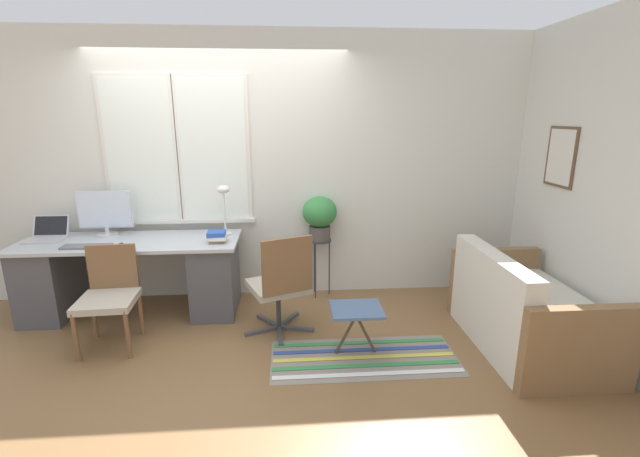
{
  "coord_description": "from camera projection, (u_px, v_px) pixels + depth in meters",
  "views": [
    {
      "loc": [
        0.65,
        -3.64,
        1.89
      ],
      "look_at": [
        0.94,
        0.18,
        0.87
      ],
      "focal_mm": 24.0,
      "sensor_mm": 36.0,
      "label": 1
    }
  ],
  "objects": [
    {
      "name": "desk_lamp",
      "position": [
        224.0,
        197.0,
        4.15
      ],
      "size": [
        0.13,
        0.13,
        0.49
      ],
      "color": "white",
      "rests_on": "desk"
    },
    {
      "name": "folding_stool",
      "position": [
        356.0,
        312.0,
        3.42
      ],
      "size": [
        0.41,
        0.35,
        0.4
      ],
      "color": "slate",
      "rests_on": "ground_plane"
    },
    {
      "name": "monitor",
      "position": [
        105.0,
        213.0,
        4.17
      ],
      "size": [
        0.51,
        0.2,
        0.44
      ],
      "color": "silver",
      "rests_on": "desk"
    },
    {
      "name": "desk",
      "position": [
        133.0,
        275.0,
        4.13
      ],
      "size": [
        2.04,
        0.71,
        0.74
      ],
      "color": "#B2B7BC",
      "rests_on": "ground_plane"
    },
    {
      "name": "plant_stand",
      "position": [
        320.0,
        247.0,
        4.51
      ],
      "size": [
        0.24,
        0.24,
        0.63
      ],
      "color": "#333338",
      "rests_on": "ground_plane"
    },
    {
      "name": "couch_loveseat",
      "position": [
        524.0,
        314.0,
        3.56
      ],
      "size": [
        0.84,
        1.38,
        0.82
      ],
      "rotation": [
        0.0,
        0.0,
        1.57
      ],
      "color": "silver",
      "rests_on": "ground_plane"
    },
    {
      "name": "keyboard",
      "position": [
        86.0,
        246.0,
        3.83
      ],
      "size": [
        0.42,
        0.14,
        0.02
      ],
      "color": "slate",
      "rests_on": "desk"
    },
    {
      "name": "book_stack",
      "position": [
        217.0,
        237.0,
        3.97
      ],
      "size": [
        0.19,
        0.19,
        0.1
      ],
      "color": "olive",
      "rests_on": "desk"
    },
    {
      "name": "desk_chair_wooden",
      "position": [
        109.0,
        294.0,
        3.54
      ],
      "size": [
        0.47,
        0.47,
        0.83
      ],
      "rotation": [
        0.0,
        0.0,
        0.06
      ],
      "color": "brown",
      "rests_on": "ground_plane"
    },
    {
      "name": "ground_plane",
      "position": [
        220.0,
        326.0,
        3.95
      ],
      "size": [
        14.0,
        14.0,
        0.0
      ],
      "primitive_type": "plane",
      "color": "brown"
    },
    {
      "name": "office_chair_swivel",
      "position": [
        281.0,
        284.0,
        3.72
      ],
      "size": [
        0.62,
        0.62,
        0.93
      ],
      "rotation": [
        0.0,
        0.0,
        3.52
      ],
      "color": "#47474C",
      "rests_on": "ground_plane"
    },
    {
      "name": "wall_right_with_picture",
      "position": [
        566.0,
        177.0,
        3.83
      ],
      "size": [
        0.08,
        9.0,
        2.7
      ],
      "color": "silver",
      "rests_on": "ground_plane"
    },
    {
      "name": "potted_plant",
      "position": [
        320.0,
        215.0,
        4.42
      ],
      "size": [
        0.36,
        0.36,
        0.46
      ],
      "color": "#514C47",
      "rests_on": "plant_stand"
    },
    {
      "name": "floor_rug_striped",
      "position": [
        364.0,
        358.0,
        3.43
      ],
      "size": [
        1.49,
        0.63,
        0.01
      ],
      "color": "gray",
      "rests_on": "ground_plane"
    },
    {
      "name": "wall_back_with_window",
      "position": [
        222.0,
        169.0,
        4.36
      ],
      "size": [
        9.0,
        0.12,
        2.7
      ],
      "color": "silver",
      "rests_on": "ground_plane"
    },
    {
      "name": "laptop",
      "position": [
        47.0,
        235.0,
        4.05
      ],
      "size": [
        0.33,
        0.3,
        0.21
      ],
      "color": "#B7B7BC",
      "rests_on": "desk"
    },
    {
      "name": "mouse",
      "position": [
        121.0,
        245.0,
        3.84
      ],
      "size": [
        0.04,
        0.07,
        0.04
      ],
      "color": "black",
      "rests_on": "desk"
    }
  ]
}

